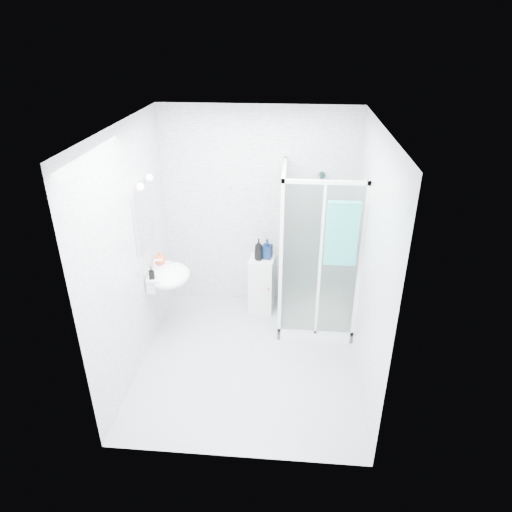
# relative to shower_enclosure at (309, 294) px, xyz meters

# --- Properties ---
(room) EXTENTS (2.40, 2.60, 2.60)m
(room) POSITION_rel_shower_enclosure_xyz_m (-0.67, -0.77, 0.85)
(room) COLOR silver
(room) RESTS_ON ground
(shower_enclosure) EXTENTS (0.90, 0.95, 2.00)m
(shower_enclosure) POSITION_rel_shower_enclosure_xyz_m (0.00, 0.00, 0.00)
(shower_enclosure) COLOR white
(shower_enclosure) RESTS_ON ground
(wall_basin) EXTENTS (0.46, 0.56, 0.35)m
(wall_basin) POSITION_rel_shower_enclosure_xyz_m (-1.66, -0.32, 0.35)
(wall_basin) COLOR white
(wall_basin) RESTS_ON ground
(mirror) EXTENTS (0.02, 0.60, 0.70)m
(mirror) POSITION_rel_shower_enclosure_xyz_m (-1.85, -0.32, 1.05)
(mirror) COLOR white
(mirror) RESTS_ON room
(vanity_lights) EXTENTS (0.10, 0.40, 0.08)m
(vanity_lights) POSITION_rel_shower_enclosure_xyz_m (-1.80, -0.32, 1.47)
(vanity_lights) COLOR silver
(vanity_lights) RESTS_ON room
(wall_hooks) EXTENTS (0.23, 0.06, 0.03)m
(wall_hooks) POSITION_rel_shower_enclosure_xyz_m (-0.92, 0.49, 1.17)
(wall_hooks) COLOR silver
(wall_hooks) RESTS_ON room
(storage_cabinet) EXTENTS (0.34, 0.35, 0.75)m
(storage_cabinet) POSITION_rel_shower_enclosure_xyz_m (-0.61, 0.29, -0.07)
(storage_cabinet) COLOR silver
(storage_cabinet) RESTS_ON ground
(hand_towel) EXTENTS (0.34, 0.05, 0.73)m
(hand_towel) POSITION_rel_shower_enclosure_xyz_m (0.28, -0.40, 1.01)
(hand_towel) COLOR teal
(hand_towel) RESTS_ON shower_enclosure
(shampoo_bottle_a) EXTENTS (0.12, 0.12, 0.28)m
(shampoo_bottle_a) POSITION_rel_shower_enclosure_xyz_m (-0.65, 0.27, 0.44)
(shampoo_bottle_a) COLOR black
(shampoo_bottle_a) RESTS_ON storage_cabinet
(shampoo_bottle_b) EXTENTS (0.14, 0.15, 0.26)m
(shampoo_bottle_b) POSITION_rel_shower_enclosure_xyz_m (-0.54, 0.33, 0.43)
(shampoo_bottle_b) COLOR #0A1B40
(shampoo_bottle_b) RESTS_ON storage_cabinet
(soap_dispenser_orange) EXTENTS (0.16, 0.16, 0.16)m
(soap_dispenser_orange) POSITION_rel_shower_enclosure_xyz_m (-1.78, -0.16, 0.49)
(soap_dispenser_orange) COLOR #F04F1C
(soap_dispenser_orange) RESTS_ON wall_basin
(soap_dispenser_black) EXTENTS (0.08, 0.08, 0.14)m
(soap_dispenser_black) POSITION_rel_shower_enclosure_xyz_m (-1.78, -0.51, 0.48)
(soap_dispenser_black) COLOR black
(soap_dispenser_black) RESTS_ON wall_basin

